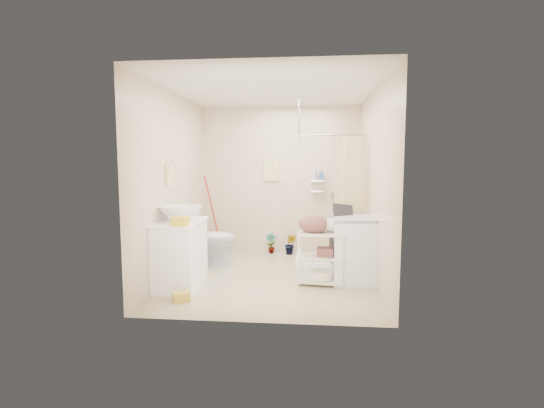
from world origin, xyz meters
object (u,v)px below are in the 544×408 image
Objects in this scene: toilet at (210,238)px; washing_machine at (355,250)px; vanity at (181,253)px; laundry_rack at (321,253)px.

washing_machine is (2.18, -0.69, 0.02)m from toilet.
vanity is 1.16× the size of toilet.
laundry_rack is (1.73, -0.84, -0.00)m from toilet.
vanity reaches higher than laundry_rack.
washing_machine is at bearing 24.07° from laundry_rack.
laundry_rack is at bearing 4.58° from vanity.
vanity reaches higher than toilet.
laundry_rack is (-0.45, -0.15, -0.02)m from washing_machine.
laundry_rack is at bearing -164.15° from washing_machine.
toilet is 1.92m from laundry_rack.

